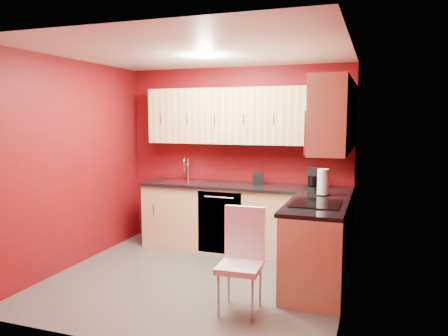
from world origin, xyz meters
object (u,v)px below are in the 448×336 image
Objects in this scene: dining_chair at (240,261)px; microwave at (329,132)px; coffee_maker at (312,178)px; paper_towel at (323,182)px; napkin_holder at (258,179)px; sink at (183,179)px.

microwave is at bearing 46.64° from dining_chair.
paper_towel reaches higher than coffee_maker.
dining_chair is at bearing -84.86° from coffee_maker.
paper_towel is (0.92, -0.53, 0.07)m from napkin_holder.
dining_chair is at bearing -79.95° from napkin_holder.
napkin_holder is 0.16× the size of dining_chair.
napkin_holder is at bearing 4.65° from sink.
coffee_maker is 1.67× the size of napkin_holder.
paper_towel is (0.18, -0.42, 0.02)m from coffee_maker.
dining_chair is at bearing -52.13° from sink.
sink is at bearing -162.85° from coffee_maker.
microwave is 4.79× the size of napkin_holder.
microwave reaches higher than sink.
dining_chair is (-0.69, -0.80, -1.18)m from microwave.
coffee_maker is 1.90m from dining_chair.
dining_chair is at bearing -131.03° from microwave.
sink is 1.07m from napkin_holder.
microwave is 0.83m from paper_towel.
napkin_holder is (-1.03, 1.09, -0.67)m from microwave.
paper_towel is (1.98, -0.44, 0.12)m from sink.
microwave is 2.43m from sink.
sink is at bearing 154.40° from microwave.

